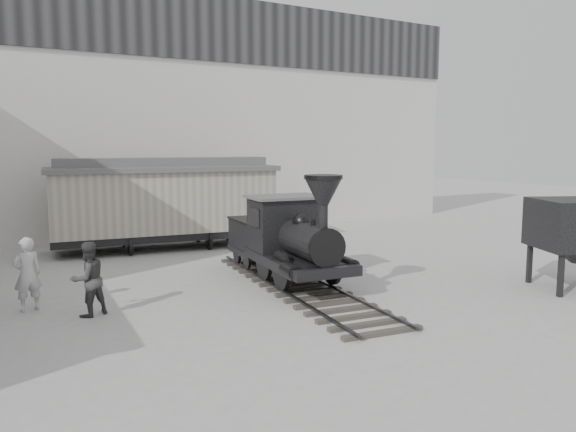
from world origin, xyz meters
TOP-DOWN VIEW (x-y plane):
  - ground at (0.00, 0.00)m, footprint 90.00×90.00m
  - north_wall at (0.00, 14.98)m, footprint 34.00×2.51m
  - locomotive at (0.76, 3.41)m, footprint 3.12×9.53m
  - boxcar at (-0.65, 10.88)m, footprint 9.23×3.92m
  - visitor_a at (-6.40, 4.25)m, footprint 0.77×0.58m
  - visitor_b at (-5.15, 3.05)m, footprint 1.08×0.96m

SIDE VIEW (x-z plane):
  - ground at x=0.00m, z-range 0.00..0.00m
  - visitor_b at x=-5.15m, z-range 0.00..1.85m
  - visitor_a at x=-6.40m, z-range 0.00..1.89m
  - locomotive at x=0.76m, z-range -0.43..2.87m
  - boxcar at x=-0.65m, z-range 0.09..3.75m
  - north_wall at x=0.00m, z-range 0.05..11.05m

